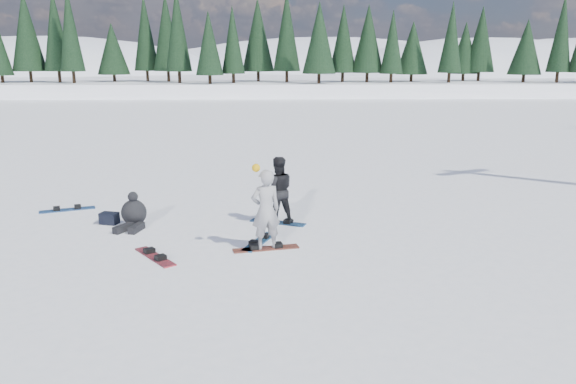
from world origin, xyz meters
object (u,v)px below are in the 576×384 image
object	(u,v)px
gear_bag	(109,218)
snowboard_loose_b	(155,257)
snowboarder_man	(278,190)
snowboarder_woman	(266,210)
snowboard_loose_a	(259,242)
seated_rider	(133,213)
snowboard_loose_c	(67,210)

from	to	relation	value
gear_bag	snowboard_loose_b	xyz separation A→B (m)	(1.69, -2.61, -0.14)
snowboarder_man	snowboard_loose_b	bearing A→B (deg)	34.34
snowboarder_woman	gear_bag	world-z (taller)	snowboarder_woman
snowboarder_man	gear_bag	xyz separation A→B (m)	(-4.41, 0.07, -0.74)
snowboard_loose_b	snowboard_loose_a	xyz separation A→B (m)	(2.25, 0.95, 0.00)
seated_rider	snowboard_loose_a	size ratio (longest dim) A/B	0.78
snowboard_loose_a	snowboard_loose_c	bearing A→B (deg)	84.00
snowboarder_man	seated_rider	world-z (taller)	snowboarder_man
snowboarder_man	snowboarder_woman	bearing A→B (deg)	73.06
snowboarder_man	gear_bag	world-z (taller)	snowboarder_man
snowboard_loose_c	snowboard_loose_a	size ratio (longest dim) A/B	1.00
snowboarder_woman	seated_rider	xyz separation A→B (m)	(-3.41, 1.89, -0.58)
seated_rider	snowboard_loose_b	distance (m)	2.57
snowboard_loose_c	snowboarder_man	bearing A→B (deg)	-34.50
snowboarder_woman	snowboard_loose_c	xyz separation A→B (m)	(-5.69, 3.55, -0.92)
seated_rider	snowboard_loose_b	bearing A→B (deg)	-44.30
gear_bag	snowboard_loose_b	bearing A→B (deg)	-56.99
snowboard_loose_b	snowboard_loose_c	bearing A→B (deg)	-177.01
snowboard_loose_a	snowboarder_woman	bearing A→B (deg)	-138.86
seated_rider	gear_bag	xyz separation A→B (m)	(-0.70, 0.26, -0.20)
gear_bag	snowboard_loose_a	xyz separation A→B (m)	(3.95, -1.66, -0.14)
snowboarder_woman	snowboard_loose_b	distance (m)	2.62
seated_rider	snowboard_loose_a	distance (m)	3.55
snowboarder_woman	snowboarder_man	bearing A→B (deg)	-117.31
gear_bag	snowboarder_woman	bearing A→B (deg)	-27.58
snowboarder_woman	gear_bag	bearing A→B (deg)	-46.65
snowboarder_woman	snowboard_loose_b	bearing A→B (deg)	-8.25
snowboard_loose_b	snowboarder_man	bearing A→B (deg)	96.81
seated_rider	snowboard_loose_c	xyz separation A→B (m)	(-2.28, 1.66, -0.33)
seated_rider	snowboard_loose_b	xyz separation A→B (m)	(0.99, -2.35, -0.33)
seated_rider	snowboarder_woman	bearing A→B (deg)	-6.22
snowboarder_man	seated_rider	xyz separation A→B (m)	(-3.71, -0.19, -0.54)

